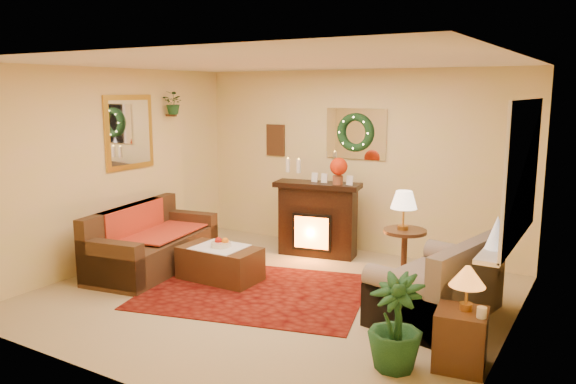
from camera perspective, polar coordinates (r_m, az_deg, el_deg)
The scene contains 31 objects.
floor at distance 6.51m, azimuth -1.61°, elevation -10.49°, with size 5.00×5.00×0.00m, color beige.
ceiling at distance 6.09m, azimuth -1.74°, elevation 13.02°, with size 5.00×5.00×0.00m, color white.
wall_back at distance 8.14m, azimuth 6.90°, elevation 3.09°, with size 5.00×5.00×0.00m, color #EFD88C.
wall_front at distance 4.48m, azimuth -17.38°, elevation -3.21°, with size 5.00×5.00×0.00m, color #EFD88C.
wall_left at distance 7.79m, azimuth -17.37°, elevation 2.38°, with size 4.50×4.50×0.00m, color #EFD88C.
wall_right at distance 5.28m, azimuth 21.83°, elevation -1.47°, with size 4.50×4.50×0.00m, color #EFD88C.
area_rug at distance 6.64m, azimuth -3.42°, elevation -10.03°, with size 2.50×1.88×0.01m, color maroon.
sofa at distance 7.53m, azimuth -13.51°, elevation -4.45°, with size 0.84×1.92×0.82m, color brown.
red_throw at distance 7.67m, azimuth -12.70°, elevation -3.95°, with size 0.75×1.21×0.02m, color red.
fireplace at distance 7.91m, azimuth 3.04°, elevation -2.57°, with size 1.07×0.34×0.98m, color black.
poinsettia at distance 7.58m, azimuth 5.18°, elevation 2.60°, with size 0.24×0.24×0.24m, color red.
mantel_candle_a at distance 7.97m, azimuth -0.01°, elevation 2.72°, with size 0.06×0.06×0.19m, color beige.
mantel_candle_b at distance 7.88m, azimuth 1.08°, elevation 2.64°, with size 0.06×0.06×0.19m, color #FFF2C9.
mantel_mirror at distance 8.08m, azimuth 6.90°, elevation 5.89°, with size 0.92×0.02×0.72m, color white.
wreath at distance 8.04m, azimuth 6.79°, elevation 6.02°, with size 0.55×0.55×0.11m, color #194719.
wall_art at distance 8.73m, azimuth -1.27°, elevation 5.30°, with size 0.32×0.03×0.48m, color #381E11.
gold_mirror at distance 7.94m, azimuth -15.83°, elevation 5.86°, with size 0.03×0.84×1.00m, color gold.
hanging_plant at distance 8.36m, azimuth -11.47°, elevation 7.76°, with size 0.33×0.28×0.36m, color #194719.
loveseat at distance 6.02m, azimuth 14.80°, elevation -8.35°, with size 0.84×1.46×0.84m, color gray.
window_frame at distance 5.78m, azimuth 22.74°, elevation 1.94°, with size 0.03×1.86×1.36m, color white.
window_glass at distance 5.79m, azimuth 22.60°, elevation 1.95°, with size 0.02×1.70×1.22m, color black.
window_sill at distance 5.93m, azimuth 21.28°, elevation -4.49°, with size 0.22×1.86×0.04m, color white.
mini_tree at distance 5.43m, azimuth 20.47°, elevation -3.90°, with size 0.21×0.21×0.31m, color white.
sill_plant at distance 6.58m, azimuth 22.21°, elevation -1.21°, with size 0.30×0.24×0.55m, color #1E4C25.
side_table_round at distance 6.95m, azimuth 11.70°, elevation -6.52°, with size 0.52×0.52×0.67m, color #532E1D.
lamp_cream at distance 6.81m, azimuth 11.65°, elevation -2.05°, with size 0.31×0.31×0.48m, color #FEE0BA.
end_table_square at distance 5.07m, azimuth 17.13°, elevation -13.93°, with size 0.41×0.41×0.50m, color black.
lamp_tiffany at distance 4.92m, azimuth 17.74°, elevation -8.75°, with size 0.30×0.30×0.44m, color #FBA70D.
coffee_table at distance 7.01m, azimuth -6.92°, elevation -7.22°, with size 0.99×0.54×0.41m, color #542112.
fruit_bowl at distance 6.94m, azimuth -6.82°, elevation -5.32°, with size 0.25×0.25×0.06m, color silver.
floor_palm at distance 4.85m, azimuth 10.88°, elevation -12.46°, with size 1.38×1.38×2.46m, color #124517.
Camera 1 is at (3.28, -5.13, 2.31)m, focal length 35.00 mm.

